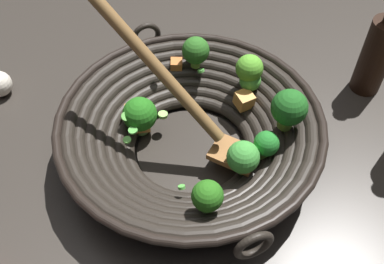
{
  "coord_description": "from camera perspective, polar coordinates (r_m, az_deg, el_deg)",
  "views": [
    {
      "loc": [
        -0.44,
        0.07,
        0.6
      ],
      "look_at": [
        0.02,
        -0.01,
        0.03
      ],
      "focal_mm": 42.65,
      "sensor_mm": 36.0,
      "label": 1
    }
  ],
  "objects": [
    {
      "name": "soy_sauce_bottle",
      "position": [
        0.86,
        22.14,
        9.07
      ],
      "size": [
        0.05,
        0.05,
        0.2
      ],
      "color": "black",
      "rests_on": "ground"
    },
    {
      "name": "wok",
      "position": [
        0.7,
        -0.07,
        0.16
      ],
      "size": [
        0.44,
        0.41,
        0.26
      ],
      "color": "black",
      "rests_on": "ground"
    },
    {
      "name": "ground_plane",
      "position": [
        0.75,
        -0.23,
        -2.67
      ],
      "size": [
        4.0,
        4.0,
        0.0
      ],
      "primitive_type": "plane",
      "color": "#332D28"
    }
  ]
}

